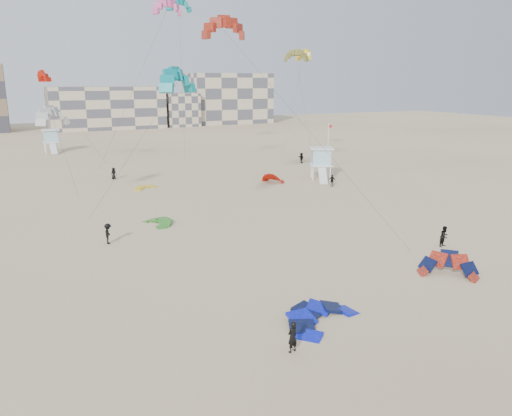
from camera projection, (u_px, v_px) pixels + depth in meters
name	position (u px, v px, depth m)	size (l,w,h in m)	color
ground	(304.00, 312.00, 30.09)	(320.00, 320.00, 0.00)	beige
kite_ground_blue	(321.00, 321.00, 29.00)	(4.81, 4.95, 1.09)	#141CDF
kite_ground_orange	(448.00, 275.00, 35.76)	(4.17, 3.25, 2.64)	red
kite_ground_green	(158.00, 224.00, 48.68)	(3.38, 3.53, 0.82)	#479425
kite_ground_red_far	(273.00, 182.00, 68.77)	(3.30, 2.71, 2.08)	red
kite_ground_yellow	(145.00, 188.00, 64.78)	(2.99, 3.14, 0.43)	orange
kitesurfer_main	(292.00, 337.00, 25.47)	(0.62, 0.40, 1.69)	black
kitesurfer_b	(444.00, 236.00, 41.85)	(0.86, 0.67, 1.77)	black
kitesurfer_c	(108.00, 234.00, 42.54)	(1.16, 0.66, 1.79)	black
kitesurfer_d	(332.00, 181.00, 65.75)	(0.94, 0.39, 1.60)	black
kitesurfer_e	(114.00, 173.00, 70.72)	(0.81, 0.53, 1.66)	black
kitesurfer_f	(301.00, 158.00, 84.68)	(1.64, 0.52, 1.77)	black
kite_fly_teal_a	(177.00, 83.00, 41.35)	(10.04, 8.35, 13.84)	#058993
kite_fly_orange	(224.00, 30.00, 49.81)	(8.69, 24.07, 18.69)	red
kite_fly_grey	(52.00, 118.00, 53.16)	(5.53, 5.54, 10.28)	#BEBEBE
kite_fly_pink	(167.00, 9.00, 61.05)	(10.16, 12.53, 22.33)	pink
kite_fly_olive	(296.00, 57.00, 67.37)	(4.47, 8.54, 17.05)	olive
kite_fly_yellow	(304.00, 56.00, 83.15)	(4.83, 3.51, 17.82)	orange
kite_fly_teal_b	(179.00, 6.00, 83.13)	(5.69, 12.40, 26.37)	#058993
kite_fly_red	(44.00, 77.00, 72.08)	(9.69, 3.79, 14.28)	red
lifeguard_tower_near	(321.00, 164.00, 70.50)	(4.26, 6.72, 4.48)	white
lifeguard_tower_far	(51.00, 141.00, 97.27)	(3.21, 6.08, 4.44)	white
flagpole	(328.00, 148.00, 73.09)	(0.62, 0.10, 7.64)	white
condo_mid	(106.00, 108.00, 146.44)	(32.00, 16.00, 12.00)	#CAB594
condo_east	(229.00, 98.00, 164.42)	(26.00, 14.00, 16.00)	#CAB594
condo_fill_right	(180.00, 110.00, 154.14)	(10.00, 10.00, 10.00)	#CAB594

